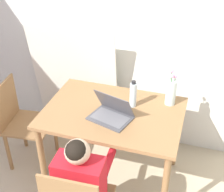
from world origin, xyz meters
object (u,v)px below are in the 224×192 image
object	(u,v)px
chair_spare	(23,122)
water_bottle	(133,95)
person_seated	(83,178)
laptop	(112,112)
flower_vase	(171,91)

from	to	relation	value
chair_spare	water_bottle	bearing A→B (deg)	-89.39
chair_spare	person_seated	distance (m)	1.06
person_seated	laptop	size ratio (longest dim) A/B	2.70
person_seated	flower_vase	xyz separation A→B (m)	(0.44, 0.87, 0.25)
flower_vase	person_seated	bearing A→B (deg)	-116.72
flower_vase	water_bottle	world-z (taller)	flower_vase
chair_spare	water_bottle	size ratio (longest dim) A/B	3.60
person_seated	laptop	world-z (taller)	person_seated
chair_spare	flower_vase	size ratio (longest dim) A/B	2.71
chair_spare	person_seated	world-z (taller)	person_seated
flower_vase	water_bottle	distance (m)	0.32
person_seated	water_bottle	distance (m)	0.80
chair_spare	person_seated	size ratio (longest dim) A/B	0.86
laptop	water_bottle	size ratio (longest dim) A/B	1.55
chair_spare	laptop	world-z (taller)	laptop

